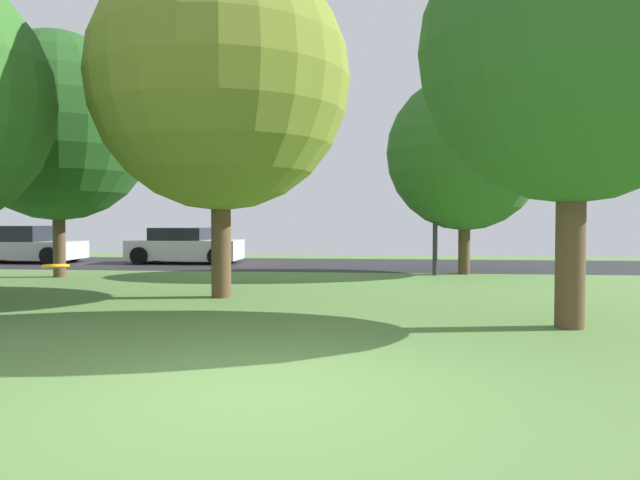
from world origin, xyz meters
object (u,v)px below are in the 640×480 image
Objects in this scene: oak_tree_center at (220,81)px; frisbee_disc at (55,266)px; birch_tree_lone at (465,153)px; oak_tree_left at (58,127)px; parked_car_silver at (23,246)px; street_lamp_post at (435,198)px; parked_car_white at (184,247)px; maple_tree_near at (573,51)px.

oak_tree_center reaches higher than frisbee_disc.
oak_tree_center is (-5.79, -6.02, 0.89)m from birch_tree_lone.
frisbee_disc is at bearing -60.56° from oak_tree_left.
birch_tree_lone is 16.57m from parked_car_silver.
oak_tree_left reaches higher than street_lamp_post.
parked_car_white is at bearing 2.93° from parked_car_silver.
oak_tree_center is at bearing -66.89° from parked_car_white.
parked_car_white is at bearing 129.62° from maple_tree_near.
street_lamp_post is (-1.31, 8.44, -1.91)m from maple_tree_near.
birch_tree_lone is 1.32× the size of street_lamp_post.
maple_tree_near is 16.42m from parked_car_white.
oak_tree_left is 6.88m from parked_car_white.
birch_tree_lone is 1.72m from street_lamp_post.
parked_car_silver is 1.03× the size of parked_car_white.
oak_tree_center is at bearing -33.67° from oak_tree_left.
birch_tree_lone is 16.41× the size of frisbee_disc.
oak_tree_center is 19.92× the size of frisbee_disc.
maple_tree_near is at bearing -25.27° from oak_tree_center.
oak_tree_center reaches higher than oak_tree_left.
maple_tree_near is 1.09× the size of birch_tree_lone.
oak_tree_center is 10.96m from parked_car_white.
birch_tree_lone reaches higher than street_lamp_post.
birch_tree_lone reaches higher than parked_car_silver.
birch_tree_lone is 13.94m from frisbee_disc.
parked_car_white reaches higher than frisbee_disc.
parked_car_silver reaches higher than parked_car_white.
maple_tree_near reaches higher than street_lamp_post.
oak_tree_left is 12.20m from frisbee_disc.
oak_tree_left is 10.99m from street_lamp_post.
maple_tree_near reaches higher than frisbee_disc.
parked_car_silver reaches higher than frisbee_disc.
oak_tree_center is 7.25m from frisbee_disc.
street_lamp_post is at bearing 98.84° from maple_tree_near.
birch_tree_lone is at bearing 92.63° from maple_tree_near.
oak_tree_left is 1.53× the size of street_lamp_post.
oak_tree_center reaches higher than maple_tree_near.
frisbee_disc is 18.60m from parked_car_silver.
maple_tree_near is 7.71m from frisbee_disc.
birch_tree_lone reaches higher than frisbee_disc.
parked_car_silver is (-16.42, 12.03, -3.52)m from maple_tree_near.
oak_tree_center is at bearing 154.73° from maple_tree_near.
parked_car_silver is at bearing 143.77° from maple_tree_near.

